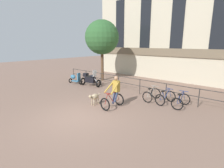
% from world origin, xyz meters
% --- Properties ---
extents(ground_plane, '(60.00, 60.00, 0.00)m').
position_xyz_m(ground_plane, '(0.00, 0.00, 0.00)').
color(ground_plane, '#846656').
extents(canal_railing, '(15.05, 0.05, 1.05)m').
position_xyz_m(canal_railing, '(-0.00, 5.20, 0.71)').
color(canal_railing, '#2D2B28').
rests_on(canal_railing, ground_plane).
extents(building_facade, '(18.00, 0.72, 9.42)m').
position_xyz_m(building_facade, '(0.00, 10.99, 4.69)').
color(building_facade, '#BCB299').
rests_on(building_facade, ground_plane).
extents(cyclist_with_bike, '(0.70, 1.18, 1.70)m').
position_xyz_m(cyclist_with_bike, '(0.36, 2.16, 0.76)').
color(cyclist_with_bike, black).
rests_on(cyclist_with_bike, ground_plane).
extents(dog, '(0.29, 0.88, 0.65)m').
position_xyz_m(dog, '(-0.72, 1.71, 0.46)').
color(dog, tan).
rests_on(dog, ground_plane).
extents(parked_motorcycle, '(1.76, 0.95, 1.35)m').
position_xyz_m(parked_motorcycle, '(-4.27, 4.49, 0.56)').
color(parked_motorcycle, black).
rests_on(parked_motorcycle, ground_plane).
extents(parked_bicycle_near_lamp, '(0.68, 1.12, 0.86)m').
position_xyz_m(parked_bicycle_near_lamp, '(1.29, 4.54, 0.36)').
color(parked_bicycle_near_lamp, black).
rests_on(parked_bicycle_near_lamp, ground_plane).
extents(parked_bicycle_mid_left, '(0.82, 1.20, 0.86)m').
position_xyz_m(parked_bicycle_mid_left, '(2.17, 4.54, 0.36)').
color(parked_bicycle_mid_left, black).
rests_on(parked_bicycle_mid_left, ground_plane).
extents(parked_bicycle_mid_right, '(0.67, 1.12, 0.86)m').
position_xyz_m(parked_bicycle_mid_right, '(3.05, 4.54, 0.36)').
color(parked_bicycle_mid_right, black).
rests_on(parked_bicycle_mid_right, ground_plane).
extents(parked_scooter, '(1.33, 0.60, 0.96)m').
position_xyz_m(parked_scooter, '(-5.92, 4.20, 0.46)').
color(parked_scooter, black).
rests_on(parked_scooter, ground_plane).
extents(tree_canalside_left, '(3.05, 3.05, 5.45)m').
position_xyz_m(tree_canalside_left, '(-5.22, 6.83, 3.90)').
color(tree_canalside_left, brown).
rests_on(tree_canalside_left, ground_plane).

